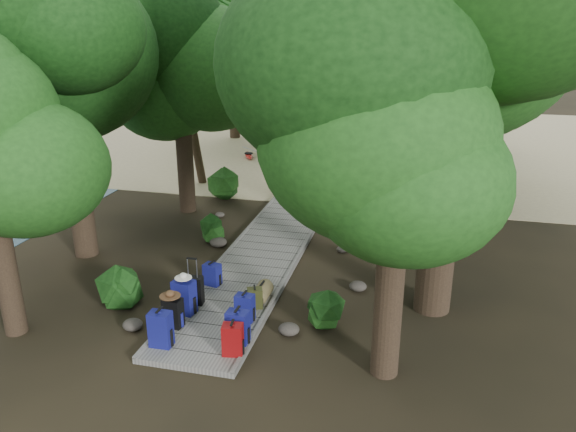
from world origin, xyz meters
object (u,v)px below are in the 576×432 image
(backpack_left_d, at_px, (212,273))
(kayak, at_px, (249,154))
(backpack_left_b, at_px, (173,311))
(backpack_right_d, at_px, (255,297))
(duffel_right_khaki, at_px, (262,292))
(backpack_left_a, at_px, (161,327))
(backpack_left_c, at_px, (184,295))
(backpack_right_b, at_px, (238,326))
(lone_suitcase_on_sand, at_px, (326,172))
(sun_lounger, at_px, (413,164))
(suitcase_on_boardwalk, at_px, (194,290))
(backpack_right_a, at_px, (233,338))
(backpack_right_c, at_px, (245,306))

(backpack_left_d, xyz_separation_m, kayak, (-3.13, 12.75, -0.25))
(backpack_left_b, height_order, backpack_right_d, backpack_left_b)
(backpack_left_d, distance_m, kayak, 13.13)
(backpack_left_b, height_order, duffel_right_khaki, backpack_left_b)
(backpack_right_d, bearing_deg, backpack_left_a, -146.25)
(backpack_left_c, distance_m, backpack_right_b, 1.71)
(backpack_left_c, bearing_deg, lone_suitcase_on_sand, 94.36)
(lone_suitcase_on_sand, xyz_separation_m, sun_lounger, (3.30, 2.20, -0.04))
(lone_suitcase_on_sand, bearing_deg, backpack_left_c, -106.61)
(backpack_right_b, relative_size, suitcase_on_boardwalk, 1.17)
(backpack_left_a, relative_size, backpack_left_b, 1.14)
(backpack_left_b, distance_m, backpack_left_d, 1.98)
(backpack_left_c, bearing_deg, backpack_left_a, -76.97)
(backpack_right_d, distance_m, sun_lounger, 13.24)
(backpack_left_d, height_order, kayak, backpack_left_d)
(duffel_right_khaki, bearing_deg, backpack_right_b, -86.22)
(backpack_left_d, bearing_deg, backpack_left_a, -77.86)
(backpack_right_b, bearing_deg, backpack_left_b, 170.66)
(backpack_left_d, xyz_separation_m, sun_lounger, (4.26, 12.07, -0.09))
(lone_suitcase_on_sand, bearing_deg, backpack_right_b, -99.25)
(backpack_left_c, distance_m, backpack_right_a, 1.96)
(backpack_left_a, xyz_separation_m, backpack_right_c, (1.27, 1.30, -0.07))
(suitcase_on_boardwalk, bearing_deg, lone_suitcase_on_sand, 80.33)
(backpack_right_c, xyz_separation_m, lone_suitcase_on_sand, (-0.30, 11.27, -0.08))
(backpack_right_b, distance_m, suitcase_on_boardwalk, 1.94)
(sun_lounger, bearing_deg, lone_suitcase_on_sand, -134.79)
(backpack_left_a, height_order, backpack_right_d, backpack_left_a)
(backpack_left_b, relative_size, backpack_right_c, 1.07)
(backpack_left_c, height_order, suitcase_on_boardwalk, backpack_left_c)
(backpack_left_c, distance_m, kayak, 14.48)
(backpack_left_d, bearing_deg, backpack_left_b, -80.09)
(backpack_left_b, xyz_separation_m, backpack_right_d, (1.39, 1.15, -0.10))
(backpack_left_c, xyz_separation_m, backpack_right_d, (1.39, 0.57, -0.17))
(duffel_right_khaki, distance_m, kayak, 13.92)
(backpack_left_d, height_order, backpack_right_b, backpack_right_b)
(kayak, bearing_deg, lone_suitcase_on_sand, -58.74)
(backpack_left_c, height_order, lone_suitcase_on_sand, backpack_left_c)
(backpack_right_a, height_order, suitcase_on_boardwalk, backpack_right_a)
(duffel_right_khaki, distance_m, suitcase_on_boardwalk, 1.52)
(backpack_right_c, bearing_deg, duffel_right_khaki, 88.24)
(backpack_right_b, height_order, sun_lounger, backpack_right_b)
(backpack_left_a, height_order, backpack_left_c, backpack_left_c)
(backpack_left_a, xyz_separation_m, suitcase_on_boardwalk, (-0.05, 1.72, -0.07))
(kayak, bearing_deg, backpack_left_a, -102.19)
(suitcase_on_boardwalk, bearing_deg, kayak, 98.28)
(backpack_left_b, relative_size, suitcase_on_boardwalk, 1.07)
(backpack_right_d, xyz_separation_m, lone_suitcase_on_sand, (-0.35, 10.71, -0.01))
(backpack_right_a, bearing_deg, backpack_right_c, 88.87)
(duffel_right_khaki, xyz_separation_m, kayak, (-4.48, 13.18, -0.14))
(backpack_right_d, distance_m, kayak, 14.29)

